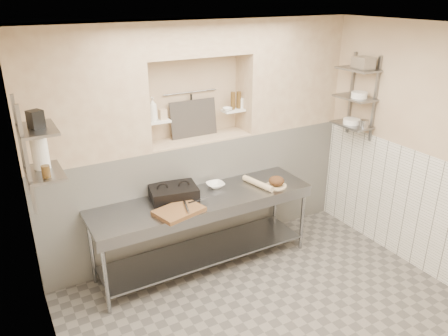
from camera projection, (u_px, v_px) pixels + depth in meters
floor at (276, 322)px, 4.45m from camera, size 4.00×3.90×0.10m
ceiling at (293, 24)px, 3.35m from camera, size 4.00×3.90×0.10m
wall_left at (41, 258)px, 2.98m from camera, size 0.10×3.90×2.80m
wall_right at (433, 155)px, 4.83m from camera, size 0.10×3.90×2.80m
wall_back at (189, 134)px, 5.52m from camera, size 4.00×0.10×2.80m
backwall_lower at (199, 191)px, 5.58m from camera, size 4.00×0.40×1.40m
alcove_sill at (198, 139)px, 5.31m from camera, size 1.30×0.40×0.02m
backwall_pillar_left at (79, 95)px, 4.45m from camera, size 1.35×0.40×1.40m
backwall_pillar_right at (288, 72)px, 5.65m from camera, size 1.35×0.40×1.40m
backwall_header at (195, 37)px, 4.86m from camera, size 1.30×0.40×0.40m
wainscot_left at (64, 334)px, 3.27m from camera, size 0.02×3.90×1.40m
wainscot_right at (419, 212)px, 5.07m from camera, size 0.02×3.90×1.40m
alcove_shelf_left at (158, 121)px, 4.98m from camera, size 0.28×0.16×0.02m
alcove_shelf_right at (233, 110)px, 5.43m from camera, size 0.28×0.16×0.02m
utensil_rail at (190, 92)px, 5.24m from camera, size 0.70×0.02×0.02m
hanging_steel at (191, 106)px, 5.29m from camera, size 0.02×0.02×0.30m
splash_panel at (194, 119)px, 5.31m from camera, size 0.60×0.08×0.45m
shelf_rail_left_a at (21, 147)px, 3.87m from camera, size 0.03×0.03×0.95m
shelf_rail_left_b at (27, 161)px, 3.54m from camera, size 0.03×0.03×0.95m
wall_shelf_left_lower at (44, 173)px, 3.84m from camera, size 0.30×0.50×0.02m
wall_shelf_left_upper at (37, 129)px, 3.69m from camera, size 0.30×0.50×0.03m
shelf_rail_right_a at (351, 93)px, 5.64m from camera, size 0.03×0.03×1.05m
shelf_rail_right_b at (375, 100)px, 5.31m from camera, size 0.03×0.03×1.05m
wall_shelf_right_lower at (352, 125)px, 5.55m from camera, size 0.30×0.50×0.02m
wall_shelf_right_mid at (355, 98)px, 5.41m from camera, size 0.30×0.50×0.02m
wall_shelf_right_upper at (358, 69)px, 5.28m from camera, size 0.30×0.50×0.03m
prep_table at (204, 218)px, 5.05m from camera, size 2.60×0.70×0.90m
panini_press at (174, 193)px, 4.92m from camera, size 0.58×0.46×0.14m
cutting_board at (179, 211)px, 4.62m from camera, size 0.56×0.46×0.04m
knife_blade at (198, 200)px, 4.80m from camera, size 0.26×0.06×0.01m
tongs at (186, 207)px, 4.63m from camera, size 0.09×0.27×0.02m
mixing_bowl at (215, 185)px, 5.22m from camera, size 0.22×0.22×0.05m
rolling_pin at (258, 183)px, 5.24m from camera, size 0.17×0.47×0.07m
bread_board at (276, 186)px, 5.25m from camera, size 0.25×0.25×0.01m
bread_loaf at (276, 181)px, 5.22m from camera, size 0.19×0.19×0.11m
bottle_soap at (153, 109)px, 4.90m from camera, size 0.11×0.11×0.27m
jar_alcove at (163, 114)px, 4.99m from camera, size 0.08×0.08×0.12m
bowl_alcove at (227, 109)px, 5.36m from camera, size 0.15×0.15×0.04m
condiment_a at (239, 100)px, 5.44m from camera, size 0.06×0.06×0.21m
condiment_b at (233, 101)px, 5.39m from camera, size 0.05×0.05×0.22m
condiment_c at (241, 103)px, 5.48m from camera, size 0.07×0.07×0.12m
jug_left at (40, 153)px, 3.85m from camera, size 0.14×0.14×0.29m
jar_left at (46, 171)px, 3.70m from camera, size 0.07×0.07×0.11m
box_left_upper at (36, 119)px, 3.64m from camera, size 0.14×0.14×0.15m
bowl_right at (352, 121)px, 5.54m from camera, size 0.21×0.21×0.06m
canister_right at (364, 124)px, 5.36m from camera, size 0.10×0.10×0.10m
bowl_right_mid at (359, 95)px, 5.34m from camera, size 0.20×0.20×0.07m
basket_right at (363, 63)px, 5.19m from camera, size 0.20×0.24×0.14m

